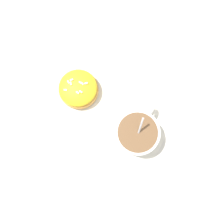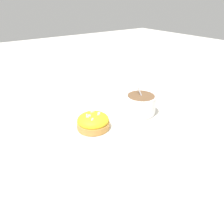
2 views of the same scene
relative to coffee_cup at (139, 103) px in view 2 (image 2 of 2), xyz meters
The scene contains 4 objects.
ground_plane 0.09m from the coffee_cup, behind, with size 3.00×3.00×0.00m, color silver.
paper_napkin 0.09m from the coffee_cup, behind, with size 0.31×0.28×0.00m.
coffee_cup is the anchor object (origin of this frame).
frosted_pastry 0.16m from the coffee_cup, behind, with size 0.09×0.09×0.04m.
Camera 2 is at (-0.34, -0.43, 0.32)m, focal length 35.00 mm.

